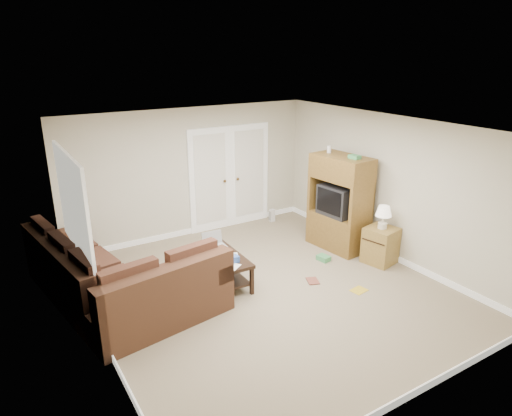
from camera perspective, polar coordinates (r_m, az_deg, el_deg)
floor at (r=7.15m, az=1.41°, el=-10.23°), size 5.50×5.50×0.00m
ceiling at (r=6.30m, az=1.59°, el=9.97°), size 5.00×5.50×0.02m
wall_left at (r=5.75m, az=-19.98°, el=-5.20°), size 0.02×5.50×2.50m
wall_right at (r=8.19m, az=16.32°, el=2.41°), size 0.02×5.50×2.50m
wall_back at (r=8.95m, az=-8.19°, el=4.38°), size 5.00×0.02×2.50m
wall_front at (r=4.77m, az=20.13°, el=-10.38°), size 5.00×0.02×2.50m
baseboards at (r=7.12m, az=1.41°, el=-9.88°), size 5.00×5.50×0.10m
french_doors at (r=9.33m, az=-3.26°, el=3.79°), size 1.80×0.05×2.13m
window_left at (r=6.58m, az=-21.87°, el=0.43°), size 0.05×1.92×1.42m
sectional_sofa at (r=6.88m, az=-17.28°, el=-8.99°), size 2.42×3.08×0.92m
coffee_table at (r=7.27m, az=-4.48°, el=-7.38°), size 0.63×1.21×0.81m
tv_armoire at (r=8.44m, az=10.39°, el=0.71°), size 0.71×1.14×1.87m
side_cabinet at (r=8.15m, az=15.32°, el=-4.17°), size 0.58×0.58×1.03m
space_heater at (r=9.81m, az=2.02°, el=-0.92°), size 0.11×0.10×0.27m
floor_magazine at (r=7.31m, az=12.74°, el=-10.00°), size 0.28×0.23×0.01m
floor_greenbox at (r=8.14m, az=8.43°, el=-6.21°), size 0.20×0.24×0.09m
floor_book at (r=7.42m, az=6.44°, el=-9.10°), size 0.25×0.29×0.02m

